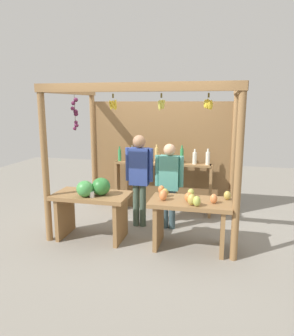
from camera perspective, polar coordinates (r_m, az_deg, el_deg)
name	(u,v)px	position (r m, az deg, el deg)	size (l,w,h in m)	color
ground_plane	(149,226)	(5.67, 0.44, -10.27)	(12.00, 12.00, 0.00)	gray
market_stall	(155,144)	(5.73, 1.38, 4.30)	(2.91, 1.97, 2.38)	olive
fruit_counter_left	(93,201)	(5.04, -9.71, -5.91)	(1.17, 0.66, 1.00)	olive
fruit_counter_right	(190,212)	(4.72, 7.65, -7.82)	(1.17, 0.64, 0.89)	olive
bottle_shelf_unit	(163,173)	(6.07, 2.94, -0.88)	(1.86, 0.22, 1.35)	olive
vendor_man	(139,173)	(5.41, -1.39, -0.84)	(0.48, 0.21, 1.59)	#405444
vendor_woman	(169,179)	(5.34, 3.97, -2.01)	(0.48, 0.20, 1.46)	#395159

